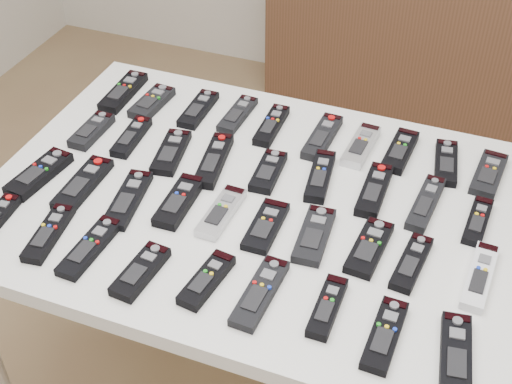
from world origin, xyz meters
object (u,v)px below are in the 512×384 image
(remote_22, at_px, (179,201))
(remote_27, at_px, (411,263))
(remote_35, at_px, (327,307))
(remote_33, at_px, (207,280))
(remote_12, at_px, (171,152))
(remote_17, at_px, (426,203))
(remote_4, at_px, (271,125))
(remote_9, at_px, (489,174))
(remote_30, at_px, (49,233))
(sideboard, at_px, (455,42))
(remote_6, at_px, (361,146))
(remote_1, at_px, (152,102))
(remote_8, at_px, (446,163))
(remote_0, at_px, (123,92))
(remote_24, at_px, (266,226))
(remote_25, at_px, (314,235))
(remote_13, at_px, (214,160))
(remote_31, at_px, (90,247))
(remote_15, at_px, (320,176))
(remote_37, at_px, (456,356))
(remote_23, at_px, (221,212))
(remote_11, at_px, (131,137))
(remote_16, at_px, (374,190))
(remote_34, at_px, (260,293))
(remote_2, at_px, (198,109))
(remote_14, at_px, (268,172))
(remote_19, at_px, (39,174))
(remote_36, at_px, (385,335))
(remote_3, at_px, (238,114))
(remote_7, at_px, (400,151))
(remote_26, at_px, (369,248))
(remote_18, at_px, (478,221))
(remote_20, at_px, (83,184))
(table, at_px, (256,217))
(remote_5, at_px, (322,137))
(remote_10, at_px, (92,131))
(remote_28, at_px, (480,277))

(remote_22, bearing_deg, remote_27, -1.97)
(remote_35, bearing_deg, remote_33, -175.92)
(remote_12, xyz_separation_m, remote_17, (0.63, 0.03, 0.00))
(remote_4, distance_m, remote_9, 0.56)
(remote_12, relative_size, remote_30, 0.98)
(sideboard, distance_m, remote_30, 2.08)
(remote_6, height_order, remote_33, same)
(remote_1, relative_size, remote_4, 0.90)
(sideboard, distance_m, remote_8, 1.44)
(remote_0, height_order, remote_24, remote_0)
(remote_24, height_order, remote_25, remote_25)
(remote_13, height_order, remote_31, remote_13)
(remote_15, bearing_deg, remote_25, -83.84)
(remote_24, height_order, remote_37, remote_37)
(remote_8, bearing_deg, remote_23, -148.72)
(remote_6, height_order, remote_30, remote_6)
(remote_11, bearing_deg, remote_16, -2.80)
(remote_34, bearing_deg, remote_16, 73.54)
(remote_2, xyz_separation_m, remote_14, (0.27, -0.19, 0.00))
(remote_12, height_order, remote_14, remote_14)
(remote_8, distance_m, remote_30, 0.95)
(remote_19, bearing_deg, remote_36, -4.32)
(remote_2, bearing_deg, remote_14, -35.61)
(remote_9, relative_size, remote_14, 1.13)
(remote_3, bearing_deg, remote_37, -39.35)
(remote_7, relative_size, remote_34, 0.88)
(remote_17, xyz_separation_m, remote_26, (-0.09, -0.19, -0.00))
(remote_1, height_order, remote_19, same)
(remote_25, bearing_deg, remote_35, -69.40)
(remote_23, bearing_deg, remote_18, 20.15)
(remote_0, height_order, remote_20, remote_0)
(table, distance_m, remote_6, 0.33)
(remote_5, height_order, remote_13, same)
(remote_10, xyz_separation_m, remote_27, (0.87, -0.17, -0.00))
(remote_1, height_order, remote_16, same)
(remote_14, bearing_deg, remote_7, 31.65)
(remote_9, xyz_separation_m, remote_19, (-1.01, -0.39, 0.00))
(remote_27, bearing_deg, remote_6, 125.14)
(remote_17, height_order, remote_18, remote_17)
(sideboard, height_order, remote_17, sideboard)
(remote_17, bearing_deg, remote_13, -172.13)
(sideboard, relative_size, remote_8, 9.66)
(remote_11, height_order, remote_26, remote_11)
(remote_13, bearing_deg, remote_34, -63.02)
(remote_0, xyz_separation_m, remote_26, (0.79, -0.36, -0.00))
(remote_12, xyz_separation_m, remote_16, (0.51, 0.03, 0.00))
(remote_12, distance_m, remote_36, 0.73)
(remote_2, relative_size, remote_28, 0.90)
(remote_18, height_order, remote_27, remote_27)
(remote_2, distance_m, remote_4, 0.21)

